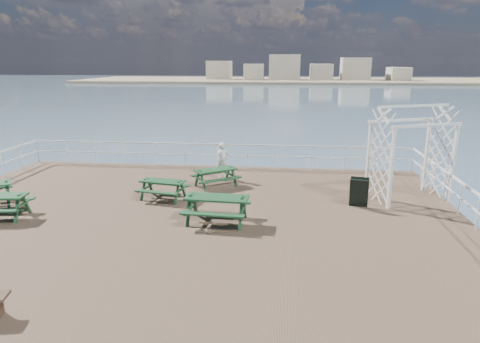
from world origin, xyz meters
The scene contains 9 objects.
ground centered at (0.00, 0.00, -0.15)m, with size 18.00×14.00×0.30m, color brown.
sea_backdrop centered at (12.54, 134.07, -0.51)m, with size 300.00×300.00×9.20m.
railing centered at (-0.07, 2.57, 0.87)m, with size 17.77×13.76×1.10m.
picnic_table_b centered at (-1.11, 1.86, 0.49)m, with size 1.78×1.54×0.77m.
picnic_table_c centered at (0.51, 3.63, 0.51)m, with size 2.09×2.02×0.79m.
picnic_table_e centered at (1.18, -0.21, 0.60)m, with size 2.00×1.65×0.93m.
trellis_arbor centered at (7.60, 2.81, 1.50)m, with size 3.06×2.38×3.37m.
sandwich_board centered at (5.74, 1.77, 0.49)m, with size 0.69×0.57×1.01m.
person centered at (0.62, 4.80, 0.76)m, with size 0.56×0.37×1.53m, color silver.
Camera 1 is at (3.24, -12.42, 4.82)m, focal length 32.00 mm.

